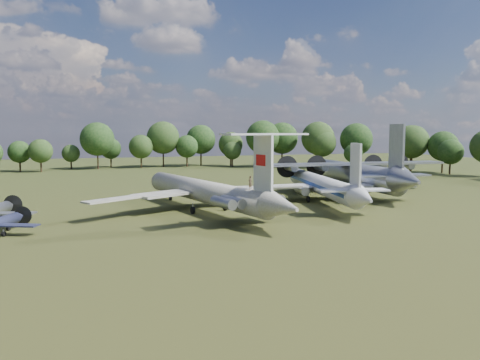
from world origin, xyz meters
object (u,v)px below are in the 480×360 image
object	(u,v)px
person_on_il62	(250,183)
an12_transport	(354,178)
il62_airliner	(203,195)
tu104_jet	(321,189)

from	to	relation	value
person_on_il62	an12_transport	bearing A→B (deg)	-173.00
il62_airliner	an12_transport	size ratio (longest dim) A/B	1.08
il62_airliner	an12_transport	xyz separation A→B (m)	(33.18, 11.63, 0.56)
an12_transport	il62_airliner	bearing A→B (deg)	-156.72
il62_airliner	tu104_jet	world-z (taller)	il62_airliner
an12_transport	person_on_il62	bearing A→B (deg)	-137.35
il62_airliner	tu104_jet	xyz separation A→B (m)	(21.35, 2.79, -0.11)
tu104_jet	an12_transport	xyz separation A→B (m)	(11.83, 8.84, 0.67)
il62_airliner	tu104_jet	bearing A→B (deg)	-6.55
an12_transport	person_on_il62	world-z (taller)	person_on_il62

